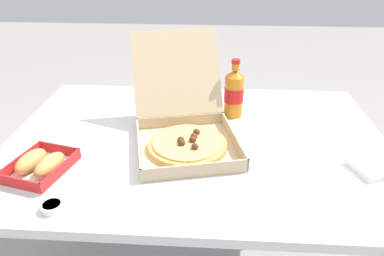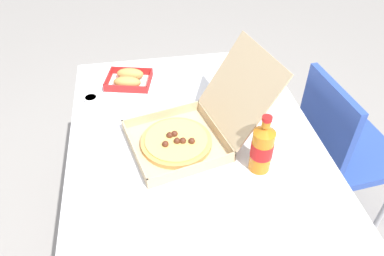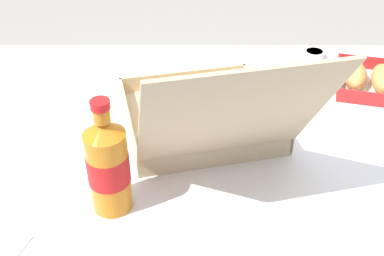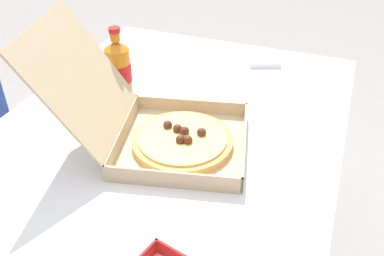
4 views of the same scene
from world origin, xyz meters
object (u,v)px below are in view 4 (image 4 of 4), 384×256
object	(u,v)px
pizza_box_open	(164,129)
paper_menu	(127,58)
cola_bottle	(119,70)
napkin_pile	(263,59)

from	to	relation	value
pizza_box_open	paper_menu	distance (m)	0.53
cola_bottle	paper_menu	world-z (taller)	cola_bottle
cola_bottle	napkin_pile	bearing A→B (deg)	-40.74
cola_bottle	napkin_pile	xyz separation A→B (m)	(0.40, -0.34, -0.08)
paper_menu	napkin_pile	world-z (taller)	napkin_pile
pizza_box_open	cola_bottle	xyz separation A→B (m)	(0.17, 0.22, 0.05)
cola_bottle	paper_menu	size ratio (longest dim) A/B	1.07
pizza_box_open	cola_bottle	distance (m)	0.28
pizza_box_open	napkin_pile	distance (m)	0.58
pizza_box_open	napkin_pile	bearing A→B (deg)	-12.80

